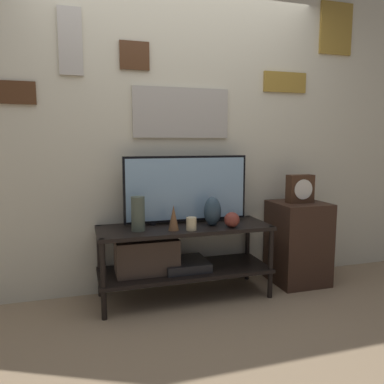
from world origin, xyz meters
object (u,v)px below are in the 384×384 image
vase_tall_ceramic (138,214)px  mantel_clock (300,189)px  vase_slim_bronze (174,218)px  television (187,189)px  vase_urn_stoneware (212,211)px  vase_round_glass (232,220)px  candle_jar (191,224)px

vase_tall_ceramic → mantel_clock: size_ratio=1.07×
vase_slim_bronze → television: bearing=52.6°
vase_tall_ceramic → vase_slim_bronze: size_ratio=1.36×
vase_tall_ceramic → mantel_clock: bearing=2.7°
vase_urn_stoneware → mantel_clock: mantel_clock is taller
vase_slim_bronze → mantel_clock: (1.18, 0.12, 0.17)m
vase_round_glass → candle_jar: size_ratio=1.22×
television → vase_urn_stoneware: 0.29m
vase_slim_bronze → vase_urn_stoneware: size_ratio=0.82×
candle_jar → mantel_clock: size_ratio=0.41×
television → vase_tall_ceramic: size_ratio=3.95×
mantel_clock → vase_tall_ceramic: bearing=-177.3°
candle_jar → mantel_clock: mantel_clock is taller
television → vase_slim_bronze: (-0.17, -0.22, -0.19)m
vase_slim_bronze → candle_jar: 0.14m
vase_slim_bronze → vase_urn_stoneware: bearing=10.6°
mantel_clock → vase_slim_bronze: bearing=-174.1°
television → vase_tall_ceramic: (-0.43, -0.16, -0.16)m
vase_tall_ceramic → vase_round_glass: bearing=-7.8°
vase_round_glass → candle_jar: 0.34m
vase_tall_ceramic → vase_slim_bronze: 0.27m
vase_urn_stoneware → candle_jar: size_ratio=2.35×
television → vase_round_glass: (0.30, -0.26, -0.23)m
vase_urn_stoneware → mantel_clock: size_ratio=0.96×
television → candle_jar: size_ratio=10.39×
vase_round_glass → mantel_clock: size_ratio=0.50×
mantel_clock → candle_jar: bearing=-171.1°
television → vase_tall_ceramic: 0.49m
vase_slim_bronze → candle_jar: (0.13, -0.04, -0.05)m
vase_tall_ceramic → mantel_clock: 1.46m
vase_slim_bronze → vase_tall_ceramic: bearing=168.1°
vase_urn_stoneware → candle_jar: 0.24m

